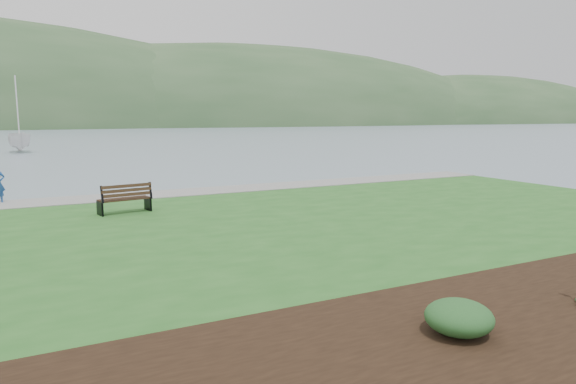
# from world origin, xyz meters

# --- Properties ---
(ground) EXTENTS (600.00, 600.00, 0.00)m
(ground) POSITION_xyz_m (0.00, 0.00, 0.00)
(ground) COLOR gray
(ground) RESTS_ON ground
(lawn) EXTENTS (34.00, 20.00, 0.40)m
(lawn) POSITION_xyz_m (0.00, -2.00, 0.20)
(lawn) COLOR #245A20
(lawn) RESTS_ON ground
(shoreline_path) EXTENTS (34.00, 2.20, 0.03)m
(shoreline_path) POSITION_xyz_m (0.00, 6.90, 0.42)
(shoreline_path) COLOR gray
(shoreline_path) RESTS_ON lawn
(far_hillside) EXTENTS (580.00, 80.00, 38.00)m
(far_hillside) POSITION_xyz_m (20.00, 170.00, 0.00)
(far_hillside) COLOR #30512E
(far_hillside) RESTS_ON ground
(park_bench) EXTENTS (1.85, 0.99, 1.09)m
(park_bench) POSITION_xyz_m (-2.84, 3.07, 0.94)
(park_bench) COLOR black
(park_bench) RESTS_ON lawn
(sailboat) EXTENTS (10.35, 10.51, 25.08)m
(sailboat) POSITION_xyz_m (-6.35, 45.04, 0.00)
(sailboat) COLOR silver
(sailboat) RESTS_ON ground
(shrub_0) EXTENTS (1.06, 1.06, 0.53)m
(shrub_0) POSITION_xyz_m (-0.01, -9.79, 0.70)
(shrub_0) COLOR #1E4C21
(shrub_0) RESTS_ON garden_bed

